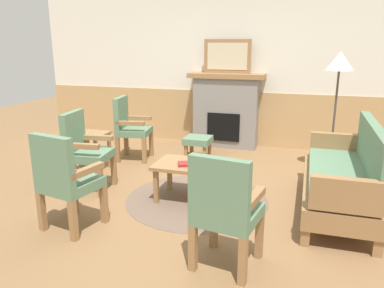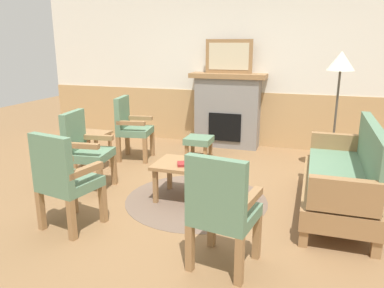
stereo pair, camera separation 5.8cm
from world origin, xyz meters
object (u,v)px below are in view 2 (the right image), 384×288
at_px(framed_picture, 229,56).
at_px(book_on_table, 187,164).
at_px(coffee_table, 196,169).
at_px(footstool, 199,142).
at_px(couch, 343,178).
at_px(side_table, 92,141).
at_px(armchair_near_fireplace, 84,147).
at_px(armchair_by_window_left, 131,125).
at_px(armchair_front_center, 64,177).
at_px(fireplace, 227,110).
at_px(armchair_front_left, 222,207).
at_px(floor_lamp_by_couch, 340,69).

distance_m(framed_picture, book_on_table, 2.74).
height_order(coffee_table, book_on_table, book_on_table).
bearing_deg(footstool, framed_picture, 74.96).
bearing_deg(framed_picture, couch, -52.02).
bearing_deg(footstool, book_on_table, -77.89).
bearing_deg(footstool, coffee_table, -74.01).
xyz_separation_m(book_on_table, side_table, (-1.64, 0.64, -0.02)).
distance_m(armchair_near_fireplace, armchair_by_window_left, 1.32).
distance_m(framed_picture, coffee_table, 2.71).
height_order(couch, armchair_by_window_left, same).
relative_size(armchair_near_fireplace, armchair_by_window_left, 1.00).
xyz_separation_m(framed_picture, armchair_front_center, (-0.80, -3.49, -1.02)).
bearing_deg(armchair_front_center, fireplace, 77.02).
bearing_deg(armchair_near_fireplace, side_table, 115.75).
xyz_separation_m(coffee_table, armchair_near_fireplace, (-1.42, -0.09, 0.15)).
xyz_separation_m(book_on_table, armchair_front_center, (-0.90, -0.99, 0.08)).
xyz_separation_m(couch, coffee_table, (-1.58, -0.16, -0.01)).
height_order(coffee_table, footstool, coffee_table).
relative_size(fireplace, couch, 0.72).
bearing_deg(armchair_front_left, coffee_table, 115.53).
distance_m(framed_picture, footstool, 1.58).
bearing_deg(coffee_table, armchair_near_fireplace, -176.53).
xyz_separation_m(couch, book_on_table, (-1.68, -0.23, 0.06)).
height_order(framed_picture, couch, framed_picture).
bearing_deg(armchair_by_window_left, coffee_table, -40.20).
height_order(coffee_table, armchair_front_left, armchair_front_left).
bearing_deg(side_table, armchair_front_center, -65.68).
relative_size(framed_picture, armchair_near_fireplace, 0.82).
height_order(footstool, floor_lamp_by_couch, floor_lamp_by_couch).
relative_size(footstool, armchair_front_left, 0.41).
distance_m(footstool, armchair_front_left, 2.98).
height_order(armchair_near_fireplace, armchair_front_center, same).
height_order(coffee_table, armchair_near_fireplace, armchair_near_fireplace).
relative_size(armchair_by_window_left, side_table, 1.78).
bearing_deg(side_table, floor_lamp_by_couch, 15.32).
relative_size(fireplace, footstool, 3.25).
relative_size(fireplace, coffee_table, 1.35).
bearing_deg(armchair_front_left, book_on_table, 120.36).
height_order(fireplace, armchair_front_left, fireplace).
bearing_deg(armchair_front_center, armchair_front_left, -7.02).
distance_m(couch, floor_lamp_by_couch, 1.68).
distance_m(book_on_table, armchair_front_center, 1.34).
xyz_separation_m(armchair_near_fireplace, side_table, (-0.32, 0.66, -0.10)).
relative_size(footstool, armchair_near_fireplace, 0.41).
bearing_deg(fireplace, footstool, -105.05).
xyz_separation_m(couch, armchair_front_center, (-2.58, -1.22, 0.14)).
bearing_deg(side_table, armchair_by_window_left, 67.32).
distance_m(footstool, armchair_front_center, 2.66).
xyz_separation_m(armchair_near_fireplace, armchair_front_left, (2.02, -1.17, 0.00)).
bearing_deg(armchair_by_window_left, armchair_front_left, -50.40).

